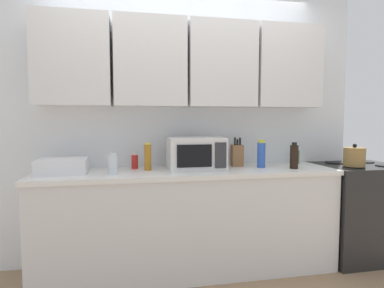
# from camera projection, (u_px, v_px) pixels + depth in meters

# --- Properties ---
(wall_back_with_cabinets) EXTENTS (3.44, 0.38, 2.60)m
(wall_back_with_cabinets) POSITION_uv_depth(u_px,v_px,m) (184.00, 93.00, 2.96)
(wall_back_with_cabinets) COLOR white
(wall_back_with_cabinets) RESTS_ON ground_plane
(counter_run) EXTENTS (2.57, 0.63, 0.90)m
(counter_run) POSITION_uv_depth(u_px,v_px,m) (189.00, 220.00, 2.82)
(counter_run) COLOR silver
(counter_run) RESTS_ON ground_plane
(stove_range) EXTENTS (0.76, 0.64, 0.91)m
(stove_range) POSITION_uv_depth(u_px,v_px,m) (358.00, 210.00, 3.13)
(stove_range) COLOR black
(stove_range) RESTS_ON ground_plane
(kettle) EXTENTS (0.19, 0.19, 0.21)m
(kettle) POSITION_uv_depth(u_px,v_px,m) (354.00, 157.00, 2.92)
(kettle) COLOR olive
(kettle) RESTS_ON stove_range
(microwave) EXTENTS (0.48, 0.37, 0.28)m
(microwave) POSITION_uv_depth(u_px,v_px,m) (196.00, 153.00, 2.79)
(microwave) COLOR silver
(microwave) RESTS_ON counter_run
(dish_rack) EXTENTS (0.38, 0.30, 0.12)m
(dish_rack) POSITION_uv_depth(u_px,v_px,m) (63.00, 166.00, 2.58)
(dish_rack) COLOR silver
(dish_rack) RESTS_ON counter_run
(knife_block) EXTENTS (0.11, 0.13, 0.27)m
(knife_block) POSITION_uv_depth(u_px,v_px,m) (237.00, 155.00, 3.00)
(knife_block) COLOR brown
(knife_block) RESTS_ON counter_run
(bottle_soy_dark) EXTENTS (0.07, 0.07, 0.23)m
(bottle_soy_dark) POSITION_uv_depth(u_px,v_px,m) (294.00, 156.00, 2.85)
(bottle_soy_dark) COLOR black
(bottle_soy_dark) RESTS_ON counter_run
(bottle_amber_vinegar) EXTENTS (0.06, 0.06, 0.24)m
(bottle_amber_vinegar) POSITION_uv_depth(u_px,v_px,m) (148.00, 157.00, 2.75)
(bottle_amber_vinegar) COLOR #AD701E
(bottle_amber_vinegar) RESTS_ON counter_run
(bottle_clear_tall) EXTENTS (0.08, 0.08, 0.17)m
(bottle_clear_tall) POSITION_uv_depth(u_px,v_px,m) (113.00, 164.00, 2.55)
(bottle_clear_tall) COLOR silver
(bottle_clear_tall) RESTS_ON counter_run
(bottle_blue_cleaner) EXTENTS (0.07, 0.07, 0.25)m
(bottle_blue_cleaner) POSITION_uv_depth(u_px,v_px,m) (261.00, 154.00, 2.91)
(bottle_blue_cleaner) COLOR #2D56B7
(bottle_blue_cleaner) RESTS_ON counter_run
(bottle_red_sauce) EXTENTS (0.06, 0.06, 0.15)m
(bottle_red_sauce) POSITION_uv_depth(u_px,v_px,m) (135.00, 161.00, 2.84)
(bottle_red_sauce) COLOR red
(bottle_red_sauce) RESTS_ON counter_run
(bottle_green_oil) EXTENTS (0.06, 0.06, 0.14)m
(bottle_green_oil) POSITION_uv_depth(u_px,v_px,m) (296.00, 157.00, 3.18)
(bottle_green_oil) COLOR #386B2D
(bottle_green_oil) RESTS_ON counter_run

